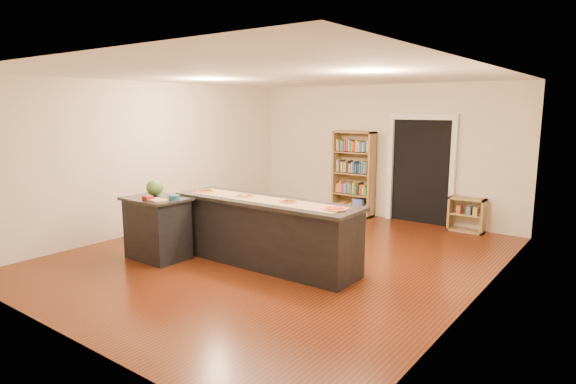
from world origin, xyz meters
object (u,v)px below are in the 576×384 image
Objects in this scene: side_counter at (157,228)px; waste_bin at (358,207)px; low_shelf at (467,215)px; kitchen_island at (265,232)px; bookshelf at (354,174)px; watermelon at (155,188)px.

waste_bin is at bearing 77.76° from side_counter.
side_counter is 5.66m from low_shelf.
kitchen_island reaches higher than side_counter.
low_shelf is at bearing 54.72° from side_counter.
kitchen_island is 1.64× the size of bookshelf.
waste_bin is (0.15, -0.04, -0.72)m from bookshelf.
side_counter is 4.63m from waste_bin.
side_counter is at bearing -101.44° from bookshelf.
bookshelf is at bearing 164.87° from waste_bin.
kitchen_island reaches higher than low_shelf.
bookshelf is at bearing 76.63° from watermelon.
low_shelf is at bearing 0.53° from bookshelf.
waste_bin is (-0.47, 3.72, -0.31)m from kitchen_island.
waste_bin is at bearing -178.44° from low_shelf.
waste_bin is (1.06, 4.49, -0.29)m from side_counter.
watermelon is (-1.06, -4.44, 0.18)m from bookshelf.
watermelon reaches higher than side_counter.
kitchen_island is at bearing 22.09° from watermelon.
low_shelf is at bearing 51.98° from watermelon.
waste_bin is at bearing 74.73° from watermelon.
watermelon reaches higher than kitchen_island.
waste_bin is at bearing -15.13° from bookshelf.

